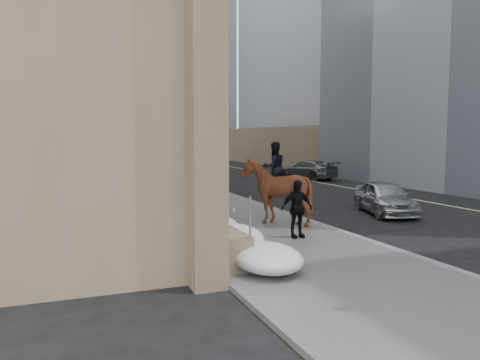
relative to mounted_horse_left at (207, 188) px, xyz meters
name	(u,v)px	position (x,y,z in m)	size (l,w,h in m)	color
ground	(283,250)	(0.50, -5.40, -1.16)	(140.00, 140.00, 0.00)	black
sidewalk	(189,201)	(0.50, 4.60, -1.10)	(5.00, 80.00, 0.12)	#515154
curb	(241,198)	(3.12, 4.60, -1.10)	(0.24, 80.00, 0.12)	slate
lane_line	(374,192)	(11.00, 4.60, -1.16)	(0.15, 70.00, 0.01)	#BFB78C
limestone_building	(62,41)	(-4.76, 14.56, 7.74)	(6.10, 44.00, 18.00)	#8B755B
far_podium	(446,155)	(16.00, 4.60, 0.84)	(2.00, 80.00, 4.00)	#74654B
bg_building_mid	(127,62)	(4.50, 54.60, 12.84)	(30.00, 12.00, 28.00)	slate
bg_building_far	(55,94)	(-5.50, 66.60, 8.84)	(24.00, 12.00, 20.00)	gray
streetlight_mid	(217,109)	(3.24, 8.60, 3.42)	(1.71, 0.24, 8.00)	#2D2D30
streetlight_far	(152,121)	(3.24, 28.60, 3.42)	(1.71, 0.24, 8.00)	#2D2D30
traffic_signal	(173,123)	(2.57, 16.60, 2.84)	(4.10, 0.22, 6.00)	#2D2D30
snow_bank	(168,199)	(-0.92, 2.70, -0.69)	(1.70, 18.10, 0.76)	silver
mounted_horse_left	(207,188)	(0.00, 0.00, 0.00)	(1.25, 2.38, 2.63)	#4C3517
mounted_horse_right	(276,188)	(1.70, -2.35, 0.16)	(1.91, 2.12, 2.77)	#4B2515
pedestrian	(297,209)	(1.32, -4.58, -0.19)	(1.00, 0.42, 1.71)	black
car_silver	(385,197)	(6.89, -1.51, -0.49)	(1.58, 3.93, 1.34)	#A8ACB0
car_grey	(307,170)	(11.41, 12.86, -0.48)	(1.90, 4.68, 1.36)	#55585D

